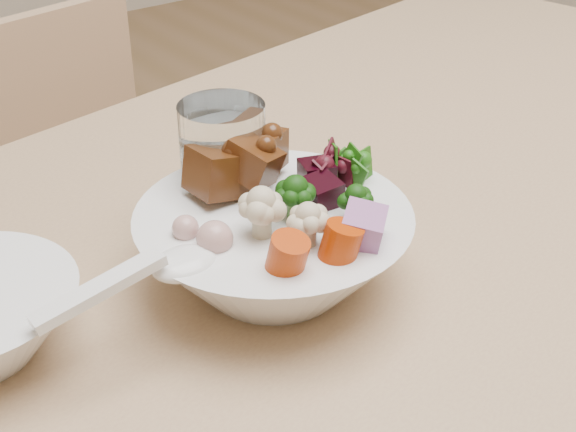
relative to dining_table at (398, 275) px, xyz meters
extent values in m
cube|color=tan|center=(0.00, 0.00, 0.05)|extent=(1.68, 1.14, 0.04)
cylinder|color=tan|center=(0.62, 0.48, -0.31)|extent=(0.06, 0.06, 0.69)
cube|color=tan|center=(-0.08, 0.55, -0.27)|extent=(0.42, 0.42, 0.04)
cube|color=tan|center=(-0.11, 0.71, -0.07)|extent=(0.35, 0.10, 0.39)
cylinder|color=tan|center=(0.10, 0.43, -0.47)|extent=(0.03, 0.03, 0.36)
cylinder|color=tan|center=(-0.25, 0.67, -0.47)|extent=(0.03, 0.03, 0.36)
cylinder|color=tan|center=(0.04, 0.73, -0.47)|extent=(0.03, 0.03, 0.36)
sphere|color=black|center=(-0.16, -0.03, 0.16)|extent=(0.04, 0.04, 0.04)
sphere|color=beige|center=(-0.20, -0.04, 0.16)|extent=(0.04, 0.04, 0.04)
cube|color=black|center=(-0.11, 0.00, 0.15)|extent=(0.04, 0.04, 0.03)
cube|color=#975B95|center=(-0.14, -0.09, 0.15)|extent=(0.05, 0.05, 0.04)
cylinder|color=#AF4404|center=(-0.21, -0.08, 0.15)|extent=(0.04, 0.04, 0.03)
sphere|color=tan|center=(-0.23, -0.02, 0.15)|extent=(0.03, 0.03, 0.03)
ellipsoid|color=white|center=(-0.26, -0.03, 0.14)|extent=(0.05, 0.04, 0.02)
cube|color=white|center=(-0.33, -0.03, 0.15)|extent=(0.10, 0.02, 0.02)
cylinder|color=white|center=(-0.16, 0.08, 0.14)|extent=(0.08, 0.08, 0.13)
cylinder|color=silver|center=(-0.16, 0.08, 0.12)|extent=(0.07, 0.07, 0.09)
camera|label=1|loc=(-0.50, -0.48, 0.49)|focal=50.00mm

